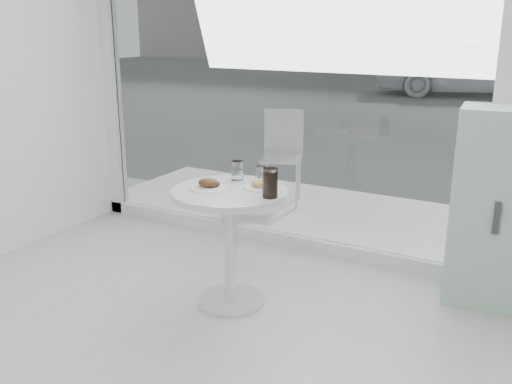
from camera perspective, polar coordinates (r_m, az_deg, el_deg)
The scene contains 11 objects.
storefront at distance 4.15m, azimuth 12.64°, elevation 15.53°, with size 5.00×0.14×3.00m.
main_table at distance 3.59m, azimuth -2.62°, elevation -3.13°, with size 0.72×0.72×0.77m.
patio_deck at distance 5.23m, azimuth 13.29°, elevation -3.26°, with size 5.60×1.60×0.05m, color silver.
mint_cabinet at distance 3.90m, azimuth 23.31°, elevation -1.55°, with size 0.62×0.44×1.27m.
patio_chair at distance 5.60m, azimuth 2.69°, elevation 4.21°, with size 0.50×0.50×0.90m.
car_white at distance 15.50m, azimuth 20.22°, elevation 11.80°, with size 1.75×4.35×1.48m, color silver.
plate_fritter at distance 3.53m, azimuth -4.72°, elevation 0.70°, with size 0.22×0.22×0.07m.
plate_donut at distance 3.54m, azimuth 0.50°, elevation 0.68°, with size 0.21×0.21×0.05m.
water_tumbler_a at distance 3.73m, azimuth -1.89°, elevation 2.07°, with size 0.08×0.08×0.13m.
water_tumbler_b at distance 3.66m, azimuth 0.49°, elevation 1.68°, with size 0.07×0.07×0.11m.
cola_glass at distance 3.34m, azimuth 1.42°, elevation 0.86°, with size 0.09×0.09×0.18m.
Camera 1 is at (1.29, -0.96, 1.76)m, focal length 40.00 mm.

